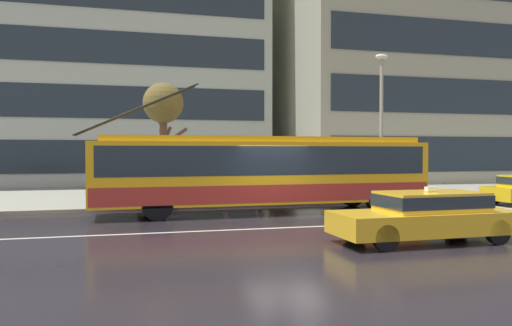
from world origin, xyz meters
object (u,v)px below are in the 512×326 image
taxi_oncoming_near (427,214)px  street_lamp (381,113)px  trolleybus (263,171)px  pedestrian_approaching_curb (226,179)px  pedestrian_at_shelter (143,168)px  pedestrian_walking_past (262,163)px  pedestrian_waiting_by_pole (269,162)px  street_tree_bare (163,107)px

taxi_oncoming_near → street_lamp: bearing=67.6°
trolleybus → pedestrian_approaching_curb: (-0.83, 2.87, -0.43)m
taxi_oncoming_near → pedestrian_at_shelter: pedestrian_at_shelter is taller
pedestrian_approaching_curb → taxi_oncoming_near: bearing=-71.8°
taxi_oncoming_near → street_lamp: (3.82, 9.28, 3.30)m
pedestrian_approaching_curb → pedestrian_walking_past: pedestrian_walking_past is taller
pedestrian_approaching_curb → pedestrian_waiting_by_pole: (2.08, 0.72, 0.67)m
trolleybus → pedestrian_walking_past: size_ratio=6.37×
trolleybus → pedestrian_walking_past: bearing=75.8°
street_tree_bare → pedestrian_waiting_by_pole: bearing=-7.3°
pedestrian_at_shelter → trolleybus: bearing=-24.9°
taxi_oncoming_near → street_tree_bare: (-5.72, 11.03, 3.50)m
street_tree_bare → pedestrian_walking_past: bearing=-16.7°
pedestrian_approaching_curb → street_tree_bare: bearing=152.6°
pedestrian_waiting_by_pole → street_tree_bare: 5.23m
pedestrian_at_shelter → street_lamp: size_ratio=0.29×
taxi_oncoming_near → pedestrian_waiting_by_pole: (-1.11, 10.44, 1.10)m
taxi_oncoming_near → street_lamp: street_lamp is taller
taxi_oncoming_near → street_tree_bare: bearing=117.4°
pedestrian_at_shelter → street_tree_bare: bearing=66.3°
taxi_oncoming_near → pedestrian_approaching_curb: size_ratio=2.82×
taxi_oncoming_near → street_tree_bare: street_tree_bare is taller
pedestrian_at_shelter → taxi_oncoming_near: bearing=-53.0°
taxi_oncoming_near → pedestrian_approaching_curb: bearing=108.2°
pedestrian_approaching_curb → street_lamp: size_ratio=0.26×
pedestrian_at_shelter → pedestrian_waiting_by_pole: pedestrian_waiting_by_pole is taller
pedestrian_walking_past → street_tree_bare: bearing=163.3°
pedestrian_approaching_curb → pedestrian_walking_past: size_ratio=0.83×
trolleybus → street_tree_bare: 5.98m
taxi_oncoming_near → trolleybus: bearing=109.0°
trolleybus → street_tree_bare: (-3.36, 4.18, 2.64)m
pedestrian_at_shelter → pedestrian_approaching_curb: size_ratio=1.12×
pedestrian_walking_past → street_lamp: size_ratio=0.31×
pedestrian_approaching_curb → street_lamp: (7.02, -0.43, 2.87)m
taxi_oncoming_near → pedestrian_waiting_by_pole: bearing=96.1°
pedestrian_walking_past → pedestrian_waiting_by_pole: 0.81m
pedestrian_approaching_curb → street_tree_bare: 4.19m
trolleybus → pedestrian_walking_past: 3.05m
taxi_oncoming_near → pedestrian_walking_past: 9.99m
pedestrian_at_shelter → pedestrian_walking_past: 5.16m
pedestrian_approaching_curb → pedestrian_walking_past: bearing=3.0°
trolleybus → taxi_oncoming_near: 7.30m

